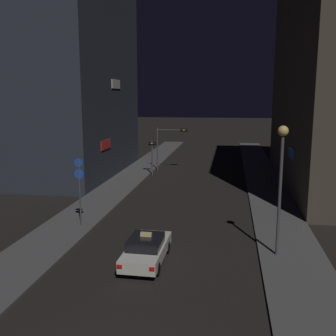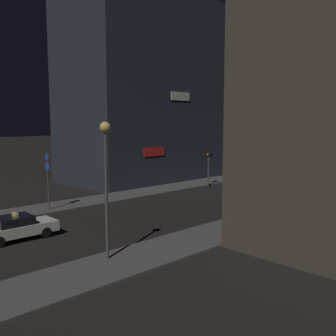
# 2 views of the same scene
# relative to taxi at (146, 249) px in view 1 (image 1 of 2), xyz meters

# --- Properties ---
(sidewalk_left) EXTENTS (3.45, 63.44, 0.14)m
(sidewalk_left) POSITION_rel_taxi_xyz_m (-6.14, 20.86, -0.67)
(sidewalk_left) COLOR #4C4C4C
(sidewalk_left) RESTS_ON ground_plane
(sidewalk_right) EXTENTS (3.45, 63.44, 0.14)m
(sidewalk_right) POSITION_rel_taxi_xyz_m (7.37, 20.86, -0.67)
(sidewalk_right) COLOR #4C4C4C
(sidewalk_right) RESTS_ON ground_plane
(building_facade_left) EXTENTS (11.15, 19.21, 20.75)m
(building_facade_left) POSITION_rel_taxi_xyz_m (-13.40, 21.66, 9.64)
(building_facade_left) COLOR #282D38
(building_facade_left) RESTS_ON ground_plane
(taxi) EXTENTS (1.87, 4.47, 1.62)m
(taxi) POSITION_rel_taxi_xyz_m (0.00, 0.00, 0.00)
(taxi) COLOR silver
(taxi) RESTS_ON ground_plane
(traffic_light_overhead) EXTENTS (3.51, 0.41, 4.84)m
(traffic_light_overhead) POSITION_rel_taxi_xyz_m (-2.82, 25.13, 2.78)
(traffic_light_overhead) COLOR #47474C
(traffic_light_overhead) RESTS_ON ground_plane
(traffic_light_left_kerb) EXTENTS (0.80, 0.42, 3.66)m
(traffic_light_left_kerb) POSITION_rel_taxi_xyz_m (-4.17, 22.12, 1.89)
(traffic_light_left_kerb) COLOR #47474C
(traffic_light_left_kerb) RESTS_ON ground_plane
(sign_pole_left) EXTENTS (0.62, 0.10, 4.34)m
(sign_pole_left) POSITION_rel_taxi_xyz_m (-5.32, 4.71, 2.02)
(sign_pole_left) COLOR #47474C
(sign_pole_left) RESTS_ON sidewalk_left
(street_lamp_near_block) EXTENTS (0.53, 0.53, 6.72)m
(street_lamp_near_block) POSITION_rel_taxi_xyz_m (6.56, 1.78, 4.14)
(street_lamp_near_block) COLOR #47474C
(street_lamp_near_block) RESTS_ON sidewalk_right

